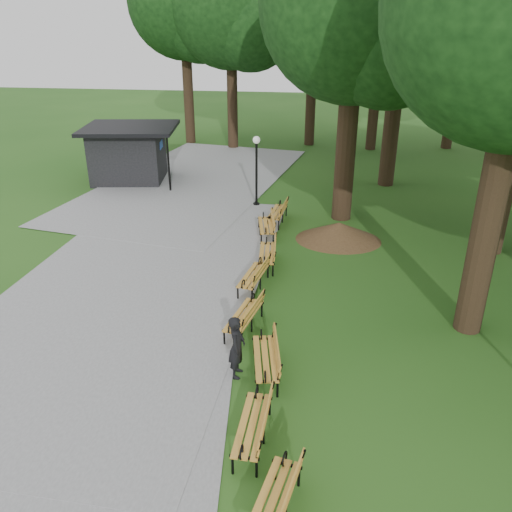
# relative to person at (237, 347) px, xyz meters

# --- Properties ---
(ground) EXTENTS (100.00, 100.00, 0.00)m
(ground) POSITION_rel_person_xyz_m (-0.07, 1.19, -0.77)
(ground) COLOR #225117
(ground) RESTS_ON ground
(path) EXTENTS (12.00, 38.00, 0.06)m
(path) POSITION_rel_person_xyz_m (-4.07, 4.19, -0.74)
(path) COLOR gray
(path) RESTS_ON ground
(person) EXTENTS (0.37, 0.57, 1.55)m
(person) POSITION_rel_person_xyz_m (0.00, 0.00, 0.00)
(person) COLOR black
(person) RESTS_ON ground
(kiosk) EXTENTS (4.96, 4.46, 2.79)m
(kiosk) POSITION_rel_person_xyz_m (-8.13, 15.06, 0.62)
(kiosk) COLOR black
(kiosk) RESTS_ON ground
(lamp_post) EXTENTS (0.32, 0.32, 3.06)m
(lamp_post) POSITION_rel_person_xyz_m (-1.18, 12.02, 1.44)
(lamp_post) COLOR black
(lamp_post) RESTS_ON ground
(dirt_mound) EXTENTS (2.67, 2.67, 0.70)m
(dirt_mound) POSITION_rel_person_xyz_m (2.40, 8.48, -0.42)
(dirt_mound) COLOR #47301C
(dirt_mound) RESTS_ON ground
(bench_0) EXTENTS (1.01, 1.99, 0.88)m
(bench_0) POSITION_rel_person_xyz_m (1.22, -3.72, -0.33)
(bench_0) COLOR gold
(bench_0) RESTS_ON ground
(bench_1) EXTENTS (0.70, 1.92, 0.88)m
(bench_1) POSITION_rel_person_xyz_m (0.65, -2.05, -0.33)
(bench_1) COLOR gold
(bench_1) RESTS_ON ground
(bench_2) EXTENTS (0.97, 1.98, 0.88)m
(bench_2) POSITION_rel_person_xyz_m (0.64, 0.12, -0.33)
(bench_2) COLOR gold
(bench_2) RESTS_ON ground
(bench_3) EXTENTS (1.01, 1.99, 0.88)m
(bench_3) POSITION_rel_person_xyz_m (-0.14, 1.90, -0.33)
(bench_3) COLOR gold
(bench_3) RESTS_ON ground
(bench_4) EXTENTS (0.96, 1.98, 0.88)m
(bench_4) POSITION_rel_person_xyz_m (-0.22, 4.26, -0.33)
(bench_4) COLOR gold
(bench_4) RESTS_ON ground
(bench_5) EXTENTS (0.79, 1.95, 0.88)m
(bench_5) POSITION_rel_person_xyz_m (-0.00, 5.96, -0.33)
(bench_5) COLOR gold
(bench_5) RESTS_ON ground
(bench_6) EXTENTS (0.97, 1.98, 0.88)m
(bench_6) POSITION_rel_person_xyz_m (-0.34, 8.49, -0.33)
(bench_6) COLOR gold
(bench_6) RESTS_ON ground
(bench_7) EXTENTS (0.82, 1.95, 0.88)m
(bench_7) POSITION_rel_person_xyz_m (-0.05, 10.02, -0.33)
(bench_7) COLOR gold
(bench_7) RESTS_ON ground
(lawn_tree_2) EXTENTS (7.00, 7.00, 11.57)m
(lawn_tree_2) POSITION_rel_person_xyz_m (2.53, 10.89, 7.24)
(lawn_tree_2) COLOR black
(lawn_tree_2) RESTS_ON ground
(tree_backdrop) EXTENTS (35.56, 9.15, 15.85)m
(tree_backdrop) POSITION_rel_person_xyz_m (6.81, 23.92, 7.15)
(tree_backdrop) COLOR black
(tree_backdrop) RESTS_ON ground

